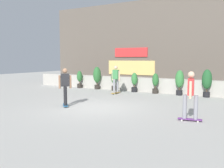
# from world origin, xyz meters

# --- Properties ---
(ground_plane) EXTENTS (48.00, 48.00, 0.00)m
(ground_plane) POSITION_xyz_m (0.00, 0.00, 0.00)
(ground_plane) COLOR #B2AFA8
(planter_wall) EXTENTS (18.00, 0.40, 0.90)m
(planter_wall) POSITION_xyz_m (0.00, 6.00, 0.45)
(planter_wall) COLOR #B2ADA3
(planter_wall) RESTS_ON ground
(building_backdrop) EXTENTS (20.00, 2.08, 6.50)m
(building_backdrop) POSITION_xyz_m (-0.00, 10.00, 3.25)
(building_backdrop) COLOR #60564C
(building_backdrop) RESTS_ON ground
(potted_plant_0) EXTENTS (0.38, 0.38, 1.23)m
(potted_plant_0) POSITION_xyz_m (-5.09, 5.55, 0.67)
(potted_plant_0) COLOR #2D2823
(potted_plant_0) RESTS_ON ground
(potted_plant_1) EXTENTS (0.54, 0.54, 1.55)m
(potted_plant_1) POSITION_xyz_m (-3.57, 5.55, 0.91)
(potted_plant_1) COLOR #2D2823
(potted_plant_1) RESTS_ON ground
(potted_plant_2) EXTENTS (0.43, 0.43, 1.33)m
(potted_plant_2) POSITION_xyz_m (-2.20, 5.55, 0.75)
(potted_plant_2) COLOR #2D2823
(potted_plant_2) RESTS_ON ground
(potted_plant_3) EXTENTS (0.38, 0.38, 1.23)m
(potted_plant_3) POSITION_xyz_m (-0.73, 5.55, 0.66)
(potted_plant_3) COLOR black
(potted_plant_3) RESTS_ON ground
(potted_plant_4) EXTENTS (0.38, 0.38, 1.23)m
(potted_plant_4) POSITION_xyz_m (0.68, 5.55, 0.66)
(potted_plant_4) COLOR #2D2823
(potted_plant_4) RESTS_ON ground
(potted_plant_5) EXTENTS (0.49, 0.49, 1.45)m
(potted_plant_5) POSITION_xyz_m (2.14, 5.55, 0.84)
(potted_plant_5) COLOR black
(potted_plant_5) RESTS_ON ground
(potted_plant_6) EXTENTS (0.53, 0.53, 1.53)m
(potted_plant_6) POSITION_xyz_m (3.64, 5.55, 0.90)
(potted_plant_6) COLOR black
(potted_plant_6) RESTS_ON ground
(skater_mid_plaza) EXTENTS (0.82, 0.55, 1.70)m
(skater_mid_plaza) POSITION_xyz_m (4.12, -0.28, 0.94)
(skater_mid_plaza) COLOR #72338C
(skater_mid_plaza) RESTS_ON ground
(skater_by_wall_left) EXTENTS (0.56, 0.81, 1.70)m
(skater_by_wall_left) POSITION_xyz_m (-1.32, 4.20, 0.94)
(skater_by_wall_left) COLOR #BF8C26
(skater_by_wall_left) RESTS_ON ground
(skater_far_left) EXTENTS (0.69, 0.72, 1.70)m
(skater_far_left) POSITION_xyz_m (-1.29, -0.40, 0.94)
(skater_far_left) COLOR #266699
(skater_far_left) RESTS_ON ground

